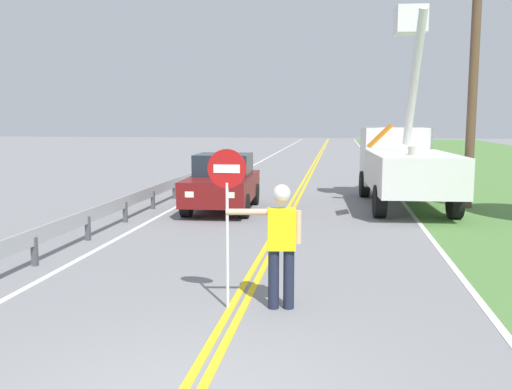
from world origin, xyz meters
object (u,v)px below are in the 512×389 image
at_px(flagger_worker, 281,238).
at_px(utility_pole_near, 474,72).
at_px(stop_sign_paddle, 227,193).
at_px(oncoming_sedan_nearest, 223,183).
at_px(utility_bucket_truck, 403,160).

relative_size(flagger_worker, utility_pole_near, 0.23).
distance_m(flagger_worker, stop_sign_paddle, 1.02).
bearing_deg(oncoming_sedan_nearest, flagger_worker, -73.02).
height_order(stop_sign_paddle, utility_bucket_truck, utility_bucket_truck).
bearing_deg(flagger_worker, oncoming_sedan_nearest, 106.98).
relative_size(flagger_worker, stop_sign_paddle, 0.78).
height_order(stop_sign_paddle, utility_pole_near, utility_pole_near).
xyz_separation_m(flagger_worker, utility_bucket_truck, (2.87, 10.60, 0.39)).
bearing_deg(oncoming_sedan_nearest, stop_sign_paddle, -77.86).
bearing_deg(flagger_worker, stop_sign_paddle, -172.22).
distance_m(stop_sign_paddle, utility_pole_near, 12.01).
bearing_deg(stop_sign_paddle, utility_pole_near, 61.64).
height_order(flagger_worker, oncoming_sedan_nearest, flagger_worker).
bearing_deg(utility_bucket_truck, flagger_worker, -105.15).
bearing_deg(oncoming_sedan_nearest, utility_bucket_truck, 19.03).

